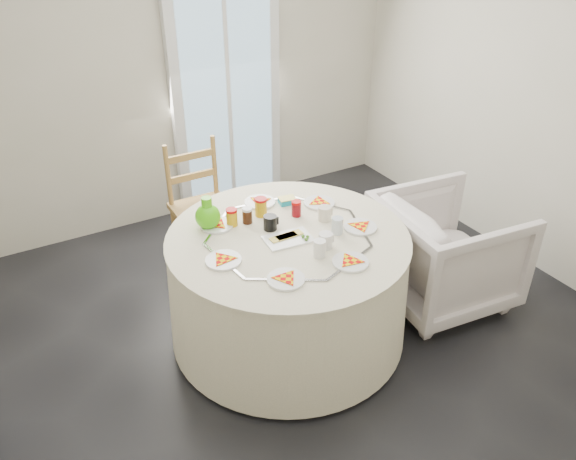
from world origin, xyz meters
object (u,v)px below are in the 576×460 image
table (288,287)px  green_pitcher (207,212)px  armchair (445,252)px  wooden_chair (203,209)px

table → green_pitcher: 0.70m
armchair → table: bearing=85.8°
wooden_chair → armchair: (1.28, -1.26, -0.08)m
wooden_chair → table: bearing=-82.5°
green_pitcher → wooden_chair: bearing=57.3°
wooden_chair → armchair: size_ratio=1.13×
table → green_pitcher: (-0.37, 0.33, 0.49)m
table → green_pitcher: size_ratio=7.50×
wooden_chair → green_pitcher: green_pitcher is taller
wooden_chair → green_pitcher: size_ratio=4.82×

